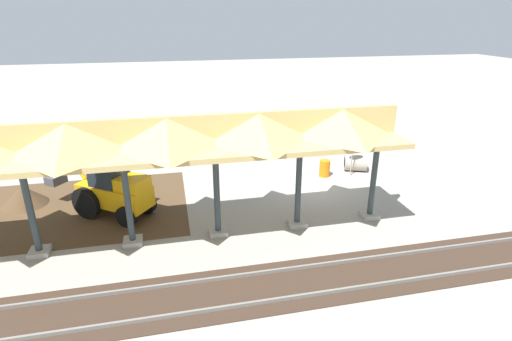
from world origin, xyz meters
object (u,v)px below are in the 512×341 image
Objects in this scene: concrete_pipe at (355,162)px; traffic_barrel at (325,168)px; stop_sign at (353,144)px; backhoe at (111,188)px.

traffic_barrel is (2.00, 0.43, -0.02)m from concrete_pipe.
stop_sign is 1.97m from traffic_barrel.
concrete_pipe is (-12.65, -2.57, -0.79)m from backhoe.
backhoe is (12.07, 1.91, -0.53)m from stop_sign.
traffic_barrel is at bearing 12.01° from concrete_pipe.
backhoe is 12.93m from concrete_pipe.
stop_sign reaches higher than concrete_pipe.
stop_sign is 1.58m from concrete_pipe.
backhoe is at bearing 9.00° from stop_sign.
backhoe reaches higher than concrete_pipe.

